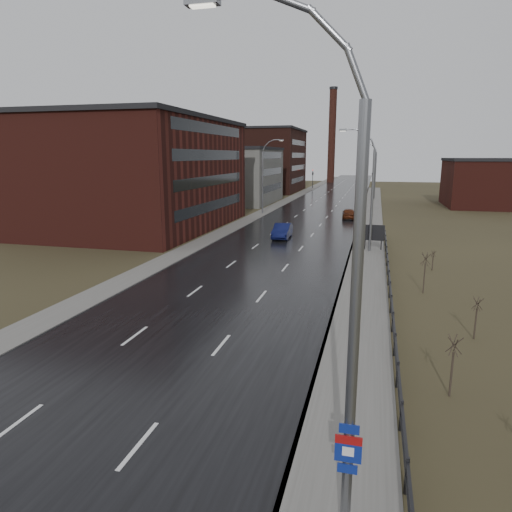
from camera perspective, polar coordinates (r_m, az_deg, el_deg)
The scene contains 23 objects.
road at distance 68.54m, azimuth 6.93°, elevation 4.89°, with size 14.00×300.00×0.06m, color black.
sidewalk_right at distance 43.26m, azimuth 13.69°, elevation 0.28°, with size 3.20×180.00×0.18m, color #595651.
curb_right at distance 43.31m, azimuth 11.68°, elevation 0.39°, with size 0.16×180.00×0.18m, color slate.
sidewalk_left at distance 70.09m, azimuth 0.25°, elevation 5.17°, with size 2.40×260.00×0.12m, color #595651.
warehouse_near at distance 60.41m, azimuth -15.46°, elevation 9.94°, with size 22.44×28.56×13.50m.
warehouse_mid at distance 89.61m, azimuth -3.00°, elevation 10.08°, with size 16.32×20.40×10.50m.
warehouse_far at distance 119.73m, azimuth -0.91°, elevation 11.89°, with size 26.52×24.48×15.50m.
building_right at distance 91.95m, azimuth 28.27°, elevation 8.07°, with size 18.36×16.32×8.50m.
smokestack at distance 158.20m, azimuth 9.48°, elevation 14.67°, with size 2.70×2.70×30.70m.
streetlight_main at distance 9.80m, azimuth 10.46°, elevation -4.94°, with size 3.91×0.29×12.11m.
streetlight_right_mid at distance 43.46m, azimuth 13.98°, elevation 7.99°, with size 3.36×0.28×11.35m.
streetlight_left at distance 71.41m, azimuth 1.06°, elevation 9.96°, with size 3.36×0.28×11.35m.
streetlight_right_far at distance 97.39m, azimuth 14.53°, elevation 10.24°, with size 3.36×0.28×11.35m.
guardrail at distance 26.97m, azimuth 16.60°, elevation -5.87°, with size 0.10×53.05×1.10m.
shrub_c at distance 19.03m, azimuth 23.33°, elevation -12.36°, with size 0.58×0.61×2.44m.
shrub_d at distance 25.17m, azimuth 25.80°, elevation -6.90°, with size 0.51×0.54×2.16m.
shrub_e at distance 32.04m, azimuth 20.33°, elevation -1.88°, with size 0.64×0.68×2.73m.
shrub_f at distance 38.80m, azimuth 21.24°, elevation -0.47°, with size 0.39×0.41×1.59m.
billboard at distance 44.67m, azimuth 14.49°, elevation 2.73°, with size 1.99×0.17×2.55m.
traffic_light_left at distance 128.56m, azimuth 7.12°, elevation 10.43°, with size 0.58×2.73×5.30m.
traffic_light_right at distance 127.42m, azimuth 14.38°, elevation 10.12°, with size 0.58×2.73×5.30m.
car_near at distance 50.17m, azimuth 3.31°, elevation 3.09°, with size 1.71×4.90×1.61m, color #0C113F.
car_far at distance 66.97m, azimuth 11.52°, elevation 5.19°, with size 1.82×4.52×1.54m, color #4D1E0C.
Camera 1 is at (9.08, -7.34, 8.95)m, focal length 32.00 mm.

